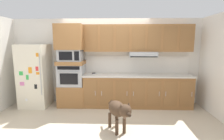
% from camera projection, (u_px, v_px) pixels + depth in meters
% --- Properties ---
extents(ground_plane, '(9.60, 9.60, 0.00)m').
position_uv_depth(ground_plane, '(103.00, 116.00, 4.20)').
color(ground_plane, beige).
extents(back_kitchen_wall, '(6.20, 0.12, 2.50)m').
position_uv_depth(back_kitchen_wall, '(106.00, 61.00, 5.10)').
color(back_kitchen_wall, silver).
rests_on(back_kitchen_wall, ground).
extents(side_panel_right, '(0.12, 7.10, 2.50)m').
position_uv_depth(side_panel_right, '(224.00, 67.00, 3.90)').
color(side_panel_right, white).
rests_on(side_panel_right, ground).
extents(refrigerator, '(0.76, 0.73, 1.76)m').
position_uv_depth(refrigerator, '(35.00, 76.00, 4.80)').
color(refrigerator, silver).
rests_on(refrigerator, ground).
extents(oven_base_cabinet, '(0.74, 0.62, 0.60)m').
position_uv_depth(oven_base_cabinet, '(73.00, 95.00, 4.93)').
color(oven_base_cabinet, '#996638').
rests_on(oven_base_cabinet, ground).
extents(built_in_oven, '(0.70, 0.62, 0.60)m').
position_uv_depth(built_in_oven, '(72.00, 75.00, 4.83)').
color(built_in_oven, '#A8AAAF').
rests_on(built_in_oven, oven_base_cabinet).
extents(appliance_mid_shelf, '(0.74, 0.62, 0.10)m').
position_uv_depth(appliance_mid_shelf, '(71.00, 63.00, 4.78)').
color(appliance_mid_shelf, '#996638').
rests_on(appliance_mid_shelf, built_in_oven).
extents(microwave, '(0.64, 0.54, 0.32)m').
position_uv_depth(microwave, '(71.00, 55.00, 4.74)').
color(microwave, '#A8AAAF').
rests_on(microwave, appliance_mid_shelf).
extents(appliance_upper_cabinet, '(0.74, 0.62, 0.68)m').
position_uv_depth(appliance_upper_cabinet, '(70.00, 37.00, 4.67)').
color(appliance_upper_cabinet, '#996638').
rests_on(appliance_upper_cabinet, microwave).
extents(lower_cabinet_run, '(3.00, 0.63, 0.88)m').
position_uv_depth(lower_cabinet_run, '(137.00, 91.00, 4.83)').
color(lower_cabinet_run, '#996638').
rests_on(lower_cabinet_run, ground).
extents(countertop_slab, '(3.04, 0.64, 0.04)m').
position_uv_depth(countertop_slab, '(137.00, 75.00, 4.77)').
color(countertop_slab, beige).
rests_on(countertop_slab, lower_cabinet_run).
extents(backsplash_panel, '(3.04, 0.02, 0.50)m').
position_uv_depth(backsplash_panel, '(136.00, 64.00, 5.01)').
color(backsplash_panel, white).
rests_on(backsplash_panel, countertop_slab).
extents(upper_cabinet_with_hood, '(3.00, 0.48, 0.88)m').
position_uv_depth(upper_cabinet_with_hood, '(138.00, 39.00, 4.73)').
color(upper_cabinet_with_hood, '#996638').
rests_on(upper_cabinet_with_hood, backsplash_panel).
extents(screwdriver, '(0.16, 0.17, 0.03)m').
position_uv_depth(screwdriver, '(94.00, 73.00, 4.90)').
color(screwdriver, black).
rests_on(screwdriver, countertop_slab).
extents(dog, '(0.53, 0.88, 0.70)m').
position_uv_depth(dog, '(119.00, 110.00, 3.38)').
color(dog, '#473323').
rests_on(dog, ground).
extents(dog_food_bowl, '(0.20, 0.20, 0.06)m').
position_uv_depth(dog_food_bowl, '(126.00, 140.00, 3.10)').
color(dog_food_bowl, '#B2B7BC').
rests_on(dog_food_bowl, ground).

